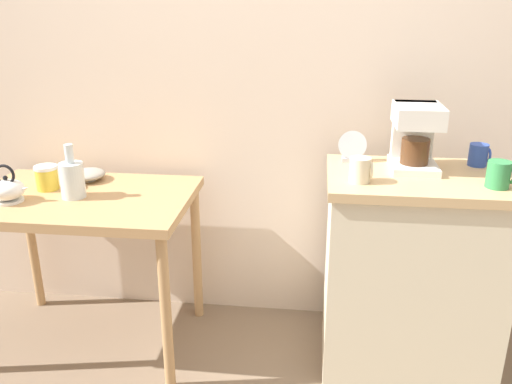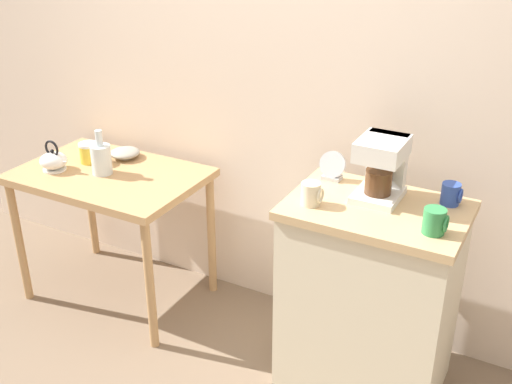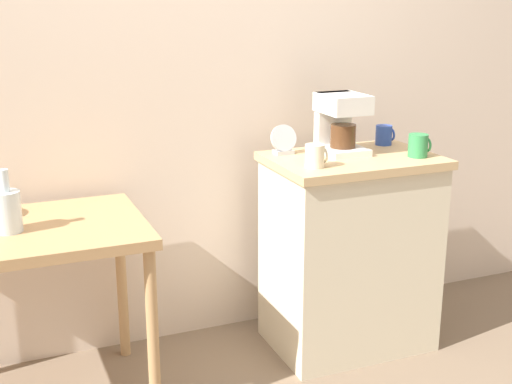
{
  "view_description": "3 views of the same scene",
  "coord_description": "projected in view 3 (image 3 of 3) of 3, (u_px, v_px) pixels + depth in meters",
  "views": [
    {
      "loc": [
        0.25,
        -2.06,
        1.54
      ],
      "look_at": [
        0.01,
        -0.03,
        0.78
      ],
      "focal_mm": 37.56,
      "sensor_mm": 36.0,
      "label": 1
    },
    {
      "loc": [
        1.29,
        -2.22,
        2.01
      ],
      "look_at": [
        0.14,
        -0.09,
        0.85
      ],
      "focal_mm": 43.81,
      "sensor_mm": 36.0,
      "label": 2
    },
    {
      "loc": [
        -0.84,
        -2.56,
        1.56
      ],
      "look_at": [
        0.18,
        -0.09,
        0.79
      ],
      "focal_mm": 48.79,
      "sensor_mm": 36.0,
      "label": 3
    }
  ],
  "objects": [
    {
      "name": "wooden_table",
      "position": [
        17.0,
        252.0,
        2.54
      ],
      "size": [
        0.93,
        0.62,
        0.74
      ],
      "color": "tan",
      "rests_on": "ground_plane"
    },
    {
      "name": "ground_plane",
      "position": [
        210.0,
        367.0,
        3.01
      ],
      "size": [
        8.0,
        8.0,
        0.0
      ],
      "primitive_type": "plane",
      "color": "#7A6651"
    },
    {
      "name": "mug_blue",
      "position": [
        384.0,
        135.0,
        3.2
      ],
      "size": [
        0.08,
        0.08,
        0.09
      ],
      "color": "#2D4CAD",
      "rests_on": "kitchen_counter"
    },
    {
      "name": "glass_carafe_vase",
      "position": [
        7.0,
        210.0,
        2.46
      ],
      "size": [
        0.1,
        0.1,
        0.23
      ],
      "color": "silver",
      "rests_on": "wooden_table"
    },
    {
      "name": "mug_small_cream",
      "position": [
        315.0,
        156.0,
        2.78
      ],
      "size": [
        0.09,
        0.08,
        0.09
      ],
      "color": "beige",
      "rests_on": "kitchen_counter"
    },
    {
      "name": "mug_tall_green",
      "position": [
        418.0,
        146.0,
        2.96
      ],
      "size": [
        0.09,
        0.08,
        0.1
      ],
      "color": "#338C4C",
      "rests_on": "kitchen_counter"
    },
    {
      "name": "coffee_maker",
      "position": [
        340.0,
        121.0,
        3.02
      ],
      "size": [
        0.18,
        0.22,
        0.26
      ],
      "color": "white",
      "rests_on": "kitchen_counter"
    },
    {
      "name": "kitchen_counter",
      "position": [
        349.0,
        252.0,
        3.11
      ],
      "size": [
        0.72,
        0.5,
        0.88
      ],
      "color": "beige",
      "rests_on": "ground_plane"
    },
    {
      "name": "table_clock",
      "position": [
        283.0,
        141.0,
        3.01
      ],
      "size": [
        0.12,
        0.06,
        0.13
      ],
      "color": "#B2B5BA",
      "rests_on": "kitchen_counter"
    },
    {
      "name": "back_wall",
      "position": [
        197.0,
        31.0,
        3.01
      ],
      "size": [
        4.4,
        0.1,
        2.8
      ],
      "primitive_type": "cube",
      "color": "beige",
      "rests_on": "ground_plane"
    }
  ]
}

